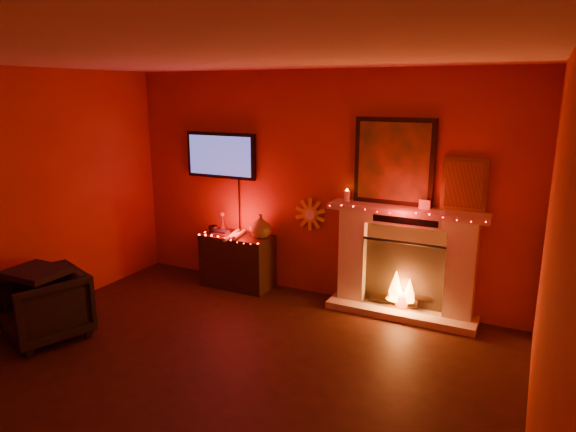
% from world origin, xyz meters
% --- Properties ---
extents(room, '(5.00, 5.00, 5.00)m').
position_xyz_m(room, '(0.00, 0.00, 1.35)').
color(room, black).
rests_on(room, ground).
extents(floor, '(5.00, 5.00, 0.00)m').
position_xyz_m(floor, '(0.00, 0.00, 0.00)').
color(floor, black).
rests_on(floor, ground).
extents(fireplace, '(1.72, 0.40, 2.18)m').
position_xyz_m(fireplace, '(1.14, 2.39, 0.72)').
color(fireplace, beige).
rests_on(fireplace, floor).
extents(tv, '(1.00, 0.07, 1.24)m').
position_xyz_m(tv, '(-1.30, 2.45, 1.65)').
color(tv, black).
rests_on(tv, room).
extents(sunburst_clock, '(0.40, 0.03, 0.40)m').
position_xyz_m(sunburst_clock, '(-0.05, 2.48, 1.00)').
color(sunburst_clock, gold).
rests_on(sunburst_clock, room).
extents(console_table, '(0.90, 0.55, 0.97)m').
position_xyz_m(console_table, '(-0.94, 2.26, 0.39)').
color(console_table, black).
rests_on(console_table, floor).
extents(armchair, '(0.95, 0.97, 0.69)m').
position_xyz_m(armchair, '(-1.95, 0.17, 0.34)').
color(armchair, black).
rests_on(armchair, floor).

